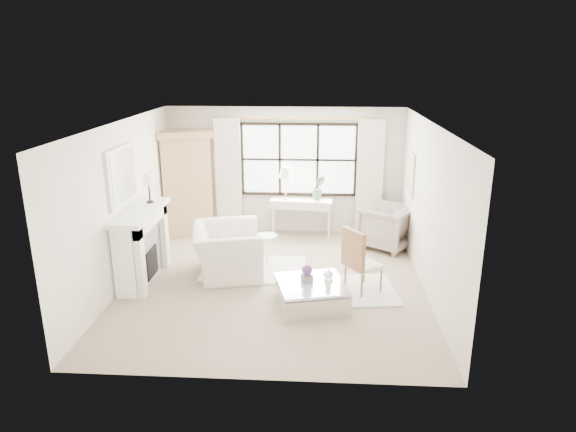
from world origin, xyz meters
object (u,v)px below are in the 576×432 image
armoire (186,182)px  coffee_table (311,295)px  console_table (301,217)px  club_armchair (228,251)px

armoire → coffee_table: armoire is taller
armoire → console_table: 2.56m
console_table → coffee_table: console_table is taller
coffee_table → armoire: bearing=116.2°
console_table → club_armchair: club_armchair is taller
console_table → coffee_table: 3.30m
club_armchair → console_table: bearing=-41.4°
armoire → club_armchair: armoire is taller
console_table → club_armchair: size_ratio=1.01×
club_armchair → coffee_table: club_armchair is taller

